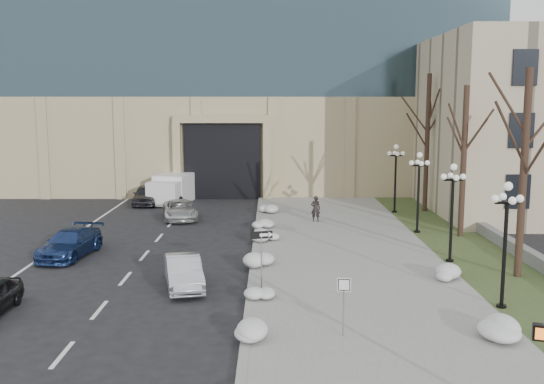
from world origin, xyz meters
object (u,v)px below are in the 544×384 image
at_px(one_way_sign, 265,242).
at_px(keep_sign, 344,295).
at_px(box_truck, 176,187).
at_px(car_c, 70,243).
at_px(car_b, 184,272).
at_px(lamppost_d, 396,169).
at_px(car_d, 180,210).
at_px(lamppost_b, 452,200).
at_px(lamppost_c, 419,182).
at_px(lamppost_a, 506,228).
at_px(pedestrian, 316,209).
at_px(car_e, 146,195).

relative_size(one_way_sign, keep_sign, 1.24).
bearing_deg(box_truck, car_c, -87.82).
bearing_deg(car_b, box_truck, 86.64).
bearing_deg(one_way_sign, lamppost_d, 48.77).
distance_m(car_d, lamppost_b, 18.36).
xyz_separation_m(one_way_sign, lamppost_c, (8.71, 10.99, 0.98)).
distance_m(car_c, car_d, 10.52).
distance_m(car_d, box_truck, 7.62).
relative_size(car_b, lamppost_c, 0.84).
bearing_deg(car_d, lamppost_a, -62.68).
xyz_separation_m(box_truck, keep_sign, (9.66, -27.86, 0.46)).
bearing_deg(pedestrian, lamppost_b, 127.09).
bearing_deg(car_b, car_c, 128.36).
distance_m(car_b, car_d, 15.02).
bearing_deg(car_d, box_truck, 88.25).
height_order(car_d, lamppost_d, lamppost_d).
bearing_deg(lamppost_d, pedestrian, -149.61).
height_order(car_e, keep_sign, keep_sign).
bearing_deg(car_c, lamppost_d, 40.36).
xyz_separation_m(car_b, lamppost_b, (12.07, 3.77, 2.42)).
bearing_deg(pedestrian, lamppost_c, 157.45).
distance_m(keep_sign, lamppost_b, 11.27).
bearing_deg(lamppost_b, lamppost_d, 90.00).
bearing_deg(box_truck, lamppost_b, -38.77).
relative_size(car_c, lamppost_b, 0.98).
bearing_deg(lamppost_d, lamppost_c, -90.00).
distance_m(lamppost_a, lamppost_d, 19.50).
height_order(keep_sign, lamppost_d, lamppost_d).
height_order(one_way_sign, lamppost_b, lamppost_b).
relative_size(keep_sign, lamppost_c, 0.43).
relative_size(car_e, lamppost_d, 0.91).
xyz_separation_m(car_e, keep_sign, (11.66, -26.17, 0.76)).
bearing_deg(car_e, lamppost_b, -47.27).
xyz_separation_m(car_c, one_way_sign, (9.71, -5.82, 1.42)).
relative_size(car_b, lamppost_a, 0.84).
xyz_separation_m(pedestrian, box_truck, (-10.15, 8.87, 0.11)).
xyz_separation_m(car_c, pedestrian, (12.76, 8.35, 0.26)).
distance_m(car_b, car_e, 21.42).
height_order(pedestrian, keep_sign, keep_sign).
bearing_deg(car_e, lamppost_d, -16.08).
bearing_deg(car_e, car_b, -78.29).
height_order(pedestrian, lamppost_d, lamppost_d).
distance_m(lamppost_a, lamppost_c, 13.00).
bearing_deg(one_way_sign, lamppost_b, 12.52).
height_order(pedestrian, box_truck, box_truck).
relative_size(car_d, one_way_sign, 1.77).
height_order(car_c, lamppost_d, lamppost_d).
relative_size(car_b, pedestrian, 2.45).
height_order(car_e, lamppost_d, lamppost_d).
relative_size(car_b, box_truck, 0.56).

